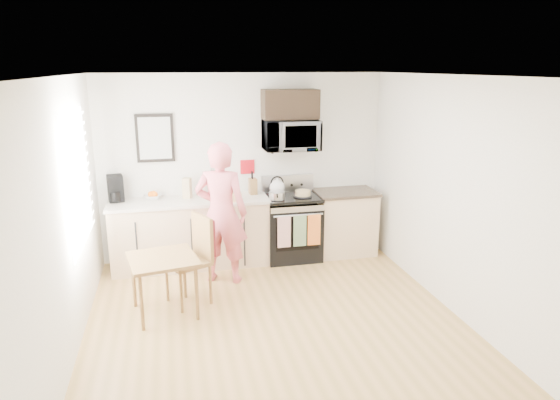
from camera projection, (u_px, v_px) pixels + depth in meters
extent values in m
plane|color=#A57F40|center=(279.00, 330.00, 5.26)|extent=(4.60, 4.60, 0.00)
cube|color=silver|center=(244.00, 167.00, 7.08)|extent=(4.00, 0.04, 2.60)
cube|color=silver|center=(370.00, 326.00, 2.75)|extent=(4.00, 0.04, 2.60)
cube|color=silver|center=(63.00, 225.00, 4.49)|extent=(0.04, 4.60, 2.60)
cube|color=silver|center=(461.00, 200.00, 5.34)|extent=(0.04, 4.60, 2.60)
cube|color=white|center=(279.00, 76.00, 4.58)|extent=(4.00, 4.60, 0.04)
cube|color=silver|center=(77.00, 179.00, 5.19)|extent=(0.02, 1.40, 1.50)
cube|color=white|center=(78.00, 179.00, 5.19)|extent=(0.01, 1.30, 1.40)
cube|color=#D8BA8A|center=(191.00, 234.00, 6.85)|extent=(2.10, 0.60, 0.90)
cube|color=beige|center=(189.00, 201.00, 6.73)|extent=(2.14, 0.64, 0.04)
cube|color=#D8BA8A|center=(344.00, 223.00, 7.33)|extent=(0.84, 0.60, 0.90)
cube|color=black|center=(345.00, 192.00, 7.20)|extent=(0.88, 0.64, 0.04)
cube|color=black|center=(292.00, 232.00, 7.15)|extent=(0.76, 0.65, 0.77)
cube|color=black|center=(297.00, 235.00, 6.84)|extent=(0.61, 0.02, 0.45)
cube|color=#ADACB1|center=(298.00, 211.00, 6.75)|extent=(0.74, 0.02, 0.14)
cylinder|color=#ADACB1|center=(299.00, 215.00, 6.72)|extent=(0.68, 0.02, 0.02)
cube|color=black|center=(292.00, 197.00, 7.02)|extent=(0.76, 0.65, 0.04)
cube|color=#ADACB1|center=(288.00, 183.00, 7.24)|extent=(0.76, 0.08, 0.24)
cube|color=white|center=(284.00, 232.00, 6.73)|extent=(0.18, 0.02, 0.44)
cube|color=#5D7950|center=(300.00, 231.00, 6.78)|extent=(0.18, 0.02, 0.44)
cube|color=orange|center=(314.00, 230.00, 6.82)|extent=(0.18, 0.02, 0.44)
imported|color=#ADACB1|center=(291.00, 135.00, 6.89)|extent=(0.76, 0.51, 0.42)
cube|color=black|center=(290.00, 104.00, 6.82)|extent=(0.76, 0.35, 0.40)
cube|color=black|center=(155.00, 138.00, 6.69)|extent=(0.50, 0.03, 0.65)
cube|color=beige|center=(155.00, 138.00, 6.67)|extent=(0.42, 0.01, 0.56)
cube|color=#AF0F19|center=(247.00, 167.00, 7.08)|extent=(0.20, 0.02, 0.20)
imported|color=#DF3D5C|center=(221.00, 213.00, 6.24)|extent=(0.77, 0.63, 1.81)
cube|color=brown|center=(163.00, 259.00, 5.45)|extent=(0.71, 0.71, 0.04)
cylinder|color=brown|center=(141.00, 303.00, 5.16)|extent=(0.04, 0.04, 0.63)
cylinder|color=brown|center=(197.00, 293.00, 5.39)|extent=(0.04, 0.04, 0.63)
cylinder|color=brown|center=(134.00, 281.00, 5.68)|extent=(0.04, 0.04, 0.63)
cylinder|color=brown|center=(184.00, 273.00, 5.91)|extent=(0.04, 0.04, 0.63)
cube|color=brown|center=(187.00, 262.00, 5.74)|extent=(0.58, 0.58, 0.04)
cube|color=brown|center=(202.00, 236.00, 5.79)|extent=(0.22, 0.41, 0.52)
cube|color=#54130E|center=(204.00, 235.00, 5.80)|extent=(0.22, 0.38, 0.44)
cylinder|color=brown|center=(181.00, 293.00, 5.55)|extent=(0.03, 0.03, 0.48)
cylinder|color=brown|center=(210.00, 285.00, 5.77)|extent=(0.03, 0.03, 0.48)
cylinder|color=brown|center=(167.00, 282.00, 5.84)|extent=(0.03, 0.03, 0.48)
cylinder|color=brown|center=(195.00, 274.00, 6.06)|extent=(0.03, 0.03, 0.48)
cube|color=brown|center=(253.00, 186.00, 7.01)|extent=(0.11, 0.15, 0.22)
cylinder|color=#AF0F19|center=(213.00, 189.00, 6.99)|extent=(0.13, 0.13, 0.16)
imported|color=white|center=(153.00, 197.00, 6.77)|extent=(0.26, 0.26, 0.06)
cube|color=tan|center=(187.00, 188.00, 6.79)|extent=(0.14, 0.14, 0.28)
cube|color=black|center=(115.00, 188.00, 6.63)|extent=(0.23, 0.27, 0.35)
cylinder|color=black|center=(115.00, 196.00, 6.55)|extent=(0.13, 0.13, 0.13)
cube|color=#E1BB76|center=(229.00, 197.00, 6.63)|extent=(0.32, 0.15, 0.12)
cylinder|color=black|center=(303.00, 196.00, 6.96)|extent=(0.26, 0.26, 0.01)
cylinder|color=tan|center=(303.00, 193.00, 6.94)|extent=(0.22, 0.22, 0.07)
sphere|color=white|center=(277.00, 187.00, 7.03)|extent=(0.21, 0.21, 0.21)
cone|color=white|center=(277.00, 179.00, 7.00)|extent=(0.07, 0.07, 0.07)
torus|color=black|center=(277.00, 183.00, 7.02)|extent=(0.19, 0.02, 0.19)
cylinder|color=#ADACB1|center=(277.00, 195.00, 6.80)|extent=(0.21, 0.21, 0.11)
cylinder|color=black|center=(277.00, 195.00, 6.63)|extent=(0.06, 0.19, 0.02)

